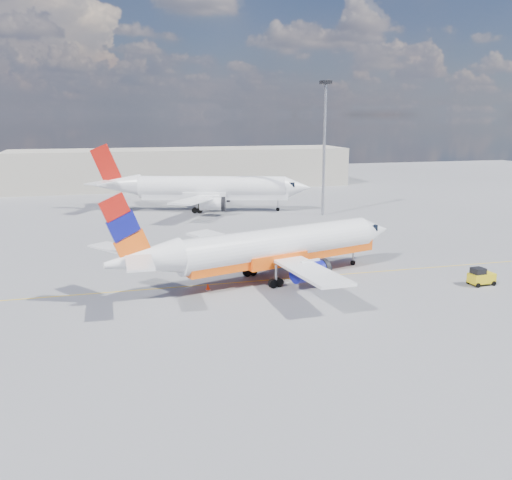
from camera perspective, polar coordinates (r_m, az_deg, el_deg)
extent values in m
plane|color=slate|center=(49.48, -1.04, -5.23)|extent=(240.00, 240.00, 0.00)
cube|color=yellow|center=(52.26, -1.84, -4.26)|extent=(70.00, 0.15, 0.01)
cube|color=#BFB6A4|center=(122.35, -7.41, 7.16)|extent=(70.00, 14.00, 8.00)
cylinder|color=white|center=(52.67, 2.33, -0.43)|extent=(20.14, 8.89, 3.11)
cone|color=white|center=(60.08, 11.72, 0.92)|extent=(4.41, 4.05, 3.11)
cone|color=white|center=(46.57, -11.24, -1.98)|extent=(6.99, 4.71, 2.95)
cube|color=black|center=(59.11, 10.84, 1.27)|extent=(2.10, 2.47, 0.64)
cube|color=#FF5B10|center=(53.17, 2.73, -1.48)|extent=(19.98, 8.36, 1.10)
cube|color=white|center=(57.43, -2.43, -0.19)|extent=(8.17, 10.91, 0.73)
cube|color=white|center=(47.07, 5.37, -3.07)|extent=(3.52, 11.12, 0.73)
cylinder|color=navy|center=(56.64, 0.34, -1.26)|extent=(3.66, 2.63, 1.74)
cylinder|color=navy|center=(50.13, 5.42, -3.14)|extent=(3.66, 2.63, 1.74)
cylinder|color=black|center=(57.42, 1.57, -1.08)|extent=(1.00, 1.97, 1.92)
cylinder|color=black|center=(51.01, 6.72, -2.90)|extent=(1.00, 1.97, 1.92)
cube|color=#FF5B10|center=(45.51, -12.99, 1.21)|extent=(4.18, 1.52, 5.71)
cube|color=white|center=(48.68, -14.02, -0.77)|extent=(4.28, 4.90, 0.16)
cube|color=white|center=(43.30, -11.56, -2.27)|extent=(2.08, 4.60, 0.16)
cylinder|color=#9D9EA6|center=(58.71, 9.69, -1.41)|extent=(0.21, 0.21, 1.92)
cylinder|color=black|center=(58.92, 9.66, -2.25)|extent=(0.55, 0.36, 0.51)
cylinder|color=black|center=(54.19, -0.61, -3.20)|extent=(0.89, 0.57, 0.82)
cylinder|color=black|center=(50.65, 2.01, -4.32)|extent=(0.89, 0.57, 0.82)
cylinder|color=white|center=(90.86, -4.42, 5.28)|extent=(23.06, 10.14, 3.56)
cone|color=white|center=(90.39, 4.22, 5.25)|extent=(5.04, 4.63, 3.56)
cone|color=white|center=(93.69, -13.73, 5.41)|extent=(8.00, 5.38, 3.38)
cube|color=black|center=(90.27, 3.29, 5.62)|extent=(2.41, 2.82, 0.73)
cube|color=white|center=(90.96, -4.08, 4.53)|extent=(22.88, 9.54, 1.26)
cube|color=white|center=(98.37, -4.86, 5.27)|extent=(4.01, 12.72, 0.84)
cube|color=white|center=(83.97, -6.02, 4.01)|extent=(9.34, 12.49, 0.84)
cylinder|color=white|center=(95.70, -3.78, 4.48)|extent=(4.18, 3.00, 1.99)
cylinder|color=white|center=(86.43, -4.39, 3.62)|extent=(4.18, 3.00, 1.99)
cylinder|color=black|center=(95.55, -2.78, 4.48)|extent=(1.14, 2.25, 2.20)
cylinder|color=black|center=(86.26, -3.28, 3.62)|extent=(1.14, 2.25, 2.20)
cube|color=red|center=(93.81, -14.76, 7.32)|extent=(4.79, 1.74, 6.53)
cube|color=white|center=(97.25, -14.13, 6.03)|extent=(2.39, 5.27, 0.19)
cube|color=white|center=(90.86, -15.27, 5.55)|extent=(4.89, 5.61, 0.19)
cylinder|color=#9D9EA6|center=(90.65, 2.21, 3.72)|extent=(0.24, 0.24, 2.20)
cylinder|color=black|center=(90.81, 2.20, 3.09)|extent=(0.63, 0.41, 0.59)
cylinder|color=black|center=(94.03, -5.49, 3.47)|extent=(1.02, 0.66, 0.94)
cylinder|color=black|center=(89.12, -5.90, 2.97)|extent=(1.02, 0.66, 0.94)
cylinder|color=black|center=(55.20, 20.48, -3.92)|extent=(0.45, 0.21, 0.44)
cylinder|color=black|center=(54.31, 21.31, -4.25)|extent=(0.45, 0.21, 0.44)
cylinder|color=black|center=(56.31, 21.85, -3.71)|extent=(0.45, 0.21, 0.44)
cylinder|color=black|center=(55.44, 22.68, -4.03)|extent=(0.45, 0.21, 0.44)
cube|color=gold|center=(55.20, 21.62, -3.54)|extent=(2.36, 1.39, 0.87)
cube|color=black|center=(54.74, 21.33, -2.89)|extent=(1.13, 1.13, 0.52)
cube|color=white|center=(50.20, -4.83, -4.98)|extent=(0.44, 0.44, 0.04)
cone|color=#FF3A0A|center=(50.11, -4.84, -4.65)|extent=(0.37, 0.37, 0.57)
cylinder|color=#9D9EA6|center=(86.49, 6.82, 8.80)|extent=(0.43, 0.43, 19.33)
cube|color=black|center=(86.45, 7.00, 15.39)|extent=(1.45, 1.45, 0.48)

